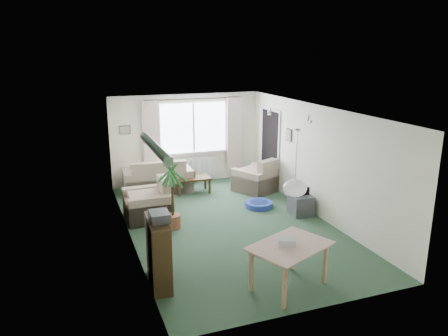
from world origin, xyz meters
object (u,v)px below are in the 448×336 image
object	(u,v)px
dining_table	(289,267)
sofa	(157,175)
armchair_left	(147,199)
tv_cube	(301,205)
pet_bed	(259,204)
bookshelf	(158,253)
coffee_table	(192,185)
houseplant	(172,193)
armchair_corner	(256,174)

from	to	relation	value
dining_table	sofa	bearing A→B (deg)	99.56
armchair_left	tv_cube	distance (m)	3.34
pet_bed	dining_table	bearing A→B (deg)	-107.13
armchair_left	pet_bed	xyz separation A→B (m)	(2.52, -0.20, -0.38)
bookshelf	tv_cube	xyz separation A→B (m)	(3.54, 1.85, -0.31)
sofa	pet_bed	distance (m)	2.80
coffee_table	houseplant	world-z (taller)	houseplant
dining_table	armchair_corner	bearing A→B (deg)	71.77
armchair_corner	pet_bed	size ratio (longest dim) A/B	1.52
sofa	tv_cube	bearing A→B (deg)	137.95
houseplant	tv_cube	size ratio (longest dim) A/B	3.12
houseplant	pet_bed	world-z (taller)	houseplant
armchair_left	bookshelf	distance (m)	2.80
sofa	tv_cube	size ratio (longest dim) A/B	3.49
coffee_table	sofa	bearing A→B (deg)	151.53
armchair_corner	tv_cube	world-z (taller)	armchair_corner
coffee_table	pet_bed	size ratio (longest dim) A/B	1.41
houseplant	armchair_left	bearing A→B (deg)	118.25
armchair_corner	armchair_left	xyz separation A→B (m)	(-2.98, -0.96, 0.01)
armchair_corner	coffee_table	size ratio (longest dim) A/B	1.08
coffee_table	dining_table	size ratio (longest dim) A/B	0.81
sofa	houseplant	bearing A→B (deg)	89.34
armchair_corner	tv_cube	xyz separation A→B (m)	(0.22, -1.89, -0.21)
dining_table	tv_cube	bearing A→B (deg)	56.93
tv_cube	pet_bed	size ratio (longest dim) A/B	0.77
sofa	bookshelf	xyz separation A→B (m)	(-0.93, -4.57, 0.10)
sofa	armchair_corner	distance (m)	2.53
armchair_left	coffee_table	xyz separation A→B (m)	(1.39, 1.36, -0.24)
bookshelf	houseplant	distance (m)	2.20
pet_bed	houseplant	bearing A→B (deg)	-166.57
sofa	armchair_left	distance (m)	1.89
coffee_table	houseplant	bearing A→B (deg)	-115.95
armchair_left	houseplant	distance (m)	0.87
armchair_corner	pet_bed	world-z (taller)	armchair_corner
sofa	bookshelf	bearing A→B (deg)	82.60
sofa	armchair_corner	xyz separation A→B (m)	(2.39, -0.83, 0.01)
sofa	pet_bed	size ratio (longest dim) A/B	2.69
coffee_table	tv_cube	size ratio (longest dim) A/B	1.82
coffee_table	bookshelf	world-z (taller)	bookshelf
armchair_corner	coffee_table	world-z (taller)	armchair_corner
dining_table	coffee_table	bearing A→B (deg)	91.18
sofa	coffee_table	size ratio (longest dim) A/B	1.92
armchair_corner	houseplant	distance (m)	3.10
coffee_table	dining_table	world-z (taller)	dining_table
sofa	tv_cube	world-z (taller)	sofa
tv_cube	bookshelf	bearing A→B (deg)	-148.37
sofa	armchair_corner	bearing A→B (deg)	164.89
houseplant	pet_bed	size ratio (longest dim) A/B	2.40
armchair_corner	dining_table	bearing A→B (deg)	45.70
houseplant	pet_bed	xyz separation A→B (m)	(2.14, 0.51, -0.69)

